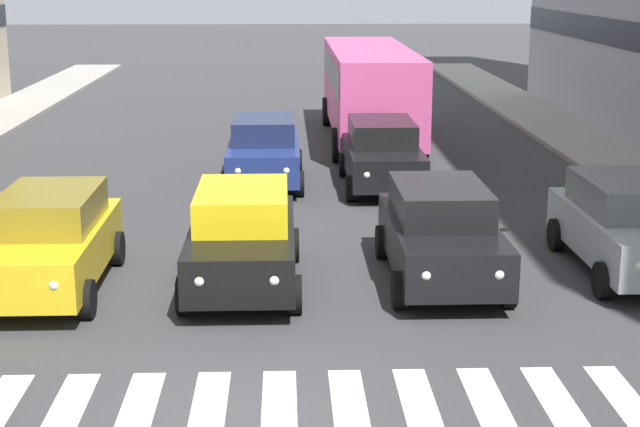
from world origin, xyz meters
The scene contains 9 objects.
ground_plane centered at (0.00, 0.00, 0.00)m, with size 180.00×180.00×0.00m, color #38383A.
crosswalk_markings centered at (0.00, 0.00, 0.00)m, with size 10.35×2.80×0.01m.
car_0 centered at (-6.84, -5.79, 0.89)m, with size 2.02×4.44×1.72m.
car_1 centered at (-3.32, -5.41, 0.89)m, with size 2.02×4.44×1.72m.
car_2 centered at (0.20, -5.25, 0.89)m, with size 2.02×4.44×1.72m.
car_3 centered at (3.54, -5.14, 0.89)m, with size 2.02×4.44×1.72m.
car_row2_0 centered at (-3.03, -13.03, 0.89)m, with size 2.02×4.44×1.72m.
car_row2_1 centered at (-0.01, -13.60, 0.89)m, with size 2.02×4.44×1.72m.
bus_behind_traffic centered at (-3.32, -20.15, 1.86)m, with size 2.78×10.50×3.00m.
Camera 1 is at (-0.55, 11.09, 5.43)m, focal length 54.15 mm.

